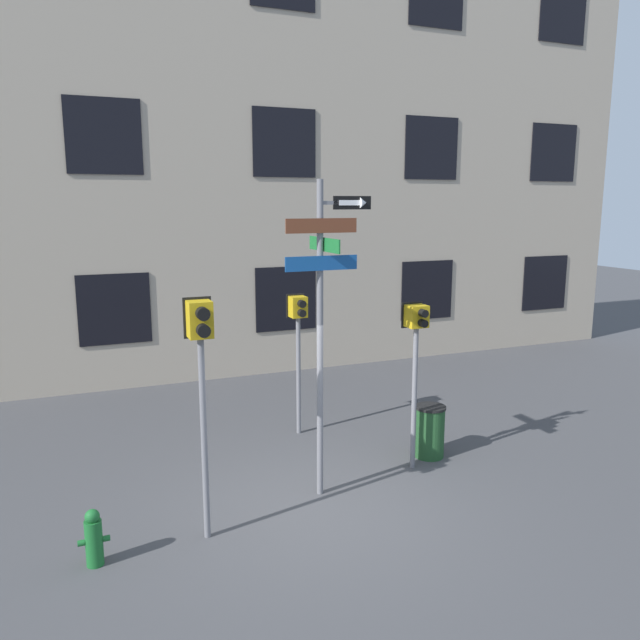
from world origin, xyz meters
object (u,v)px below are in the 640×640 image
Objects in this scene: trash_bin at (430,431)px; pedestrian_signal_right at (416,342)px; pedestrian_signal_across at (298,327)px; pedestrian_signal_left at (201,355)px; fire_hydrant at (94,538)px; street_sign_pole at (324,308)px.

pedestrian_signal_right is at bearing -149.76° from trash_bin.
pedestrian_signal_across is at bearing 131.81° from trash_bin.
pedestrian_signal_across is at bearing 51.71° from pedestrian_signal_left.
pedestrian_signal_left reaches higher than pedestrian_signal_right.
trash_bin reaches higher than fire_hydrant.
street_sign_pole is at bearing 12.00° from fire_hydrant.
trash_bin is at bearing -48.19° from pedestrian_signal_across.
pedestrian_signal_across is (0.51, 2.38, -0.75)m from street_sign_pole.
fire_hydrant is at bearing -168.00° from street_sign_pole.
pedestrian_signal_left is 4.55m from trash_bin.
pedestrian_signal_right reaches higher than trash_bin.
pedestrian_signal_left reaches higher than fire_hydrant.
street_sign_pole is 4.03m from fire_hydrant.
pedestrian_signal_across is at bearing 78.01° from street_sign_pole.
pedestrian_signal_across is (-1.15, 2.10, -0.07)m from pedestrian_signal_right.
fire_hydrant is (-3.17, -0.67, -2.39)m from street_sign_pole.
pedestrian_signal_across is 3.69× the size of fire_hydrant.
pedestrian_signal_right reaches higher than fire_hydrant.
street_sign_pole is at bearing -101.99° from pedestrian_signal_across.
street_sign_pole is 1.74× the size of pedestrian_signal_across.
pedestrian_signal_right is at bearing 9.59° from street_sign_pole.
street_sign_pole is 1.94m from pedestrian_signal_left.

